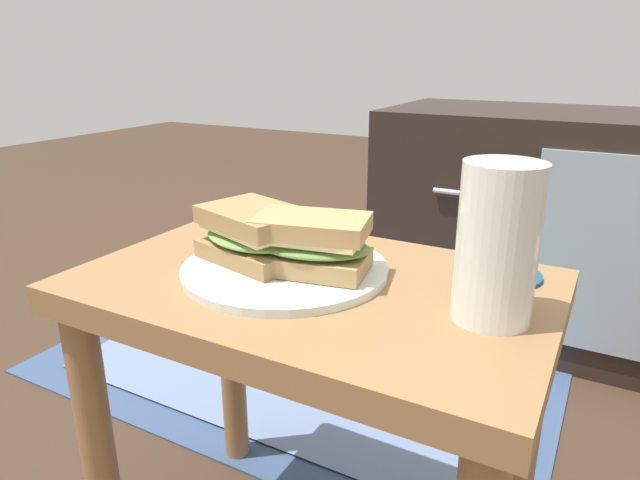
{
  "coord_description": "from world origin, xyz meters",
  "views": [
    {
      "loc": [
        0.3,
        -0.54,
        0.72
      ],
      "look_at": [
        0.01,
        0.0,
        0.51
      ],
      "focal_mm": 31.18,
      "sensor_mm": 36.0,
      "label": 1
    }
  ],
  "objects_px": {
    "plate": "(284,269)",
    "sandwich_back": "(315,244)",
    "tv_cabinet": "(575,230)",
    "coaster": "(503,274)",
    "beer_glass": "(497,246)",
    "sandwich_front": "(253,235)"
  },
  "relations": [
    {
      "from": "plate",
      "to": "sandwich_back",
      "type": "bearing_deg",
      "value": 2.4
    },
    {
      "from": "tv_cabinet",
      "to": "plate",
      "type": "xyz_separation_m",
      "value": [
        -0.27,
        -0.95,
        0.17
      ]
    },
    {
      "from": "tv_cabinet",
      "to": "coaster",
      "type": "height_order",
      "value": "tv_cabinet"
    },
    {
      "from": "sandwich_back",
      "to": "coaster",
      "type": "xyz_separation_m",
      "value": [
        0.2,
        0.12,
        -0.04
      ]
    },
    {
      "from": "tv_cabinet",
      "to": "beer_glass",
      "type": "height_order",
      "value": "beer_glass"
    },
    {
      "from": "beer_glass",
      "to": "coaster",
      "type": "xyz_separation_m",
      "value": [
        -0.01,
        0.12,
        -0.08
      ]
    },
    {
      "from": "sandwich_back",
      "to": "beer_glass",
      "type": "height_order",
      "value": "beer_glass"
    },
    {
      "from": "tv_cabinet",
      "to": "plate",
      "type": "height_order",
      "value": "tv_cabinet"
    },
    {
      "from": "beer_glass",
      "to": "plate",
      "type": "bearing_deg",
      "value": 179.51
    },
    {
      "from": "plate",
      "to": "coaster",
      "type": "height_order",
      "value": "plate"
    },
    {
      "from": "tv_cabinet",
      "to": "sandwich_front",
      "type": "relative_size",
      "value": 5.92
    },
    {
      "from": "tv_cabinet",
      "to": "beer_glass",
      "type": "distance_m",
      "value": 0.99
    },
    {
      "from": "plate",
      "to": "sandwich_front",
      "type": "bearing_deg",
      "value": -177.6
    },
    {
      "from": "coaster",
      "to": "sandwich_back",
      "type": "bearing_deg",
      "value": -149.3
    },
    {
      "from": "plate",
      "to": "sandwich_front",
      "type": "height_order",
      "value": "sandwich_front"
    },
    {
      "from": "tv_cabinet",
      "to": "coaster",
      "type": "bearing_deg",
      "value": -92.09
    },
    {
      "from": "sandwich_back",
      "to": "coaster",
      "type": "height_order",
      "value": "sandwich_back"
    },
    {
      "from": "sandwich_back",
      "to": "plate",
      "type": "bearing_deg",
      "value": -177.6
    },
    {
      "from": "sandwich_front",
      "to": "coaster",
      "type": "distance_m",
      "value": 0.31
    },
    {
      "from": "plate",
      "to": "sandwich_front",
      "type": "relative_size",
      "value": 1.56
    },
    {
      "from": "plate",
      "to": "sandwich_front",
      "type": "distance_m",
      "value": 0.06
    },
    {
      "from": "plate",
      "to": "coaster",
      "type": "relative_size",
      "value": 2.78
    }
  ]
}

